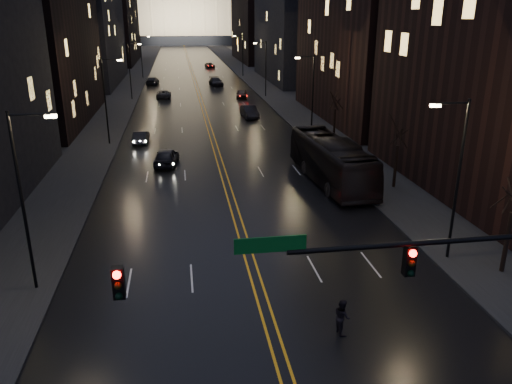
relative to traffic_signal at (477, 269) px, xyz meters
name	(u,v)px	position (x,y,z in m)	size (l,w,h in m)	color
road	(190,65)	(-5.91, 130.00, -5.09)	(20.00, 320.00, 0.02)	black
sidewalk_left	(138,65)	(-19.91, 130.00, -5.02)	(8.00, 320.00, 0.16)	black
sidewalk_right	(240,64)	(8.09, 130.00, -5.02)	(8.00, 320.00, 0.16)	black
center_line	(190,65)	(-5.91, 130.00, -5.08)	(0.62, 320.00, 0.01)	orange
building_left_mid	(27,6)	(-26.91, 54.00, 8.90)	(12.00, 30.00, 28.00)	black
building_left_far	(84,32)	(-26.91, 92.00, 4.90)	(12.00, 34.00, 20.00)	black
building_left_dist	(112,19)	(-26.91, 140.00, 6.90)	(12.00, 40.00, 24.00)	black
building_right_mid	(296,15)	(15.09, 92.00, 7.90)	(12.00, 34.00, 26.00)	black
building_right_dist	(259,22)	(15.09, 140.00, 5.90)	(12.00, 40.00, 22.00)	black
capitol	(181,6)	(-5.91, 250.00, 12.05)	(90.00, 50.00, 58.50)	black
traffic_signal	(477,269)	(0.00, 0.00, 0.00)	(17.29, 0.45, 7.00)	black
streetlamp_right_near	(456,173)	(4.91, 10.00, -0.02)	(2.13, 0.25, 9.00)	black
streetlamp_left_near	(25,194)	(-16.72, 10.00, -0.02)	(2.13, 0.25, 9.00)	black
streetlamp_right_mid	(311,92)	(4.91, 40.00, -0.02)	(2.13, 0.25, 9.00)	black
streetlamp_left_mid	(107,97)	(-16.72, 40.00, -0.02)	(2.13, 0.25, 9.00)	black
streetlamp_right_far	(265,66)	(4.91, 70.00, -0.02)	(2.13, 0.25, 9.00)	black
streetlamp_left_far	(131,68)	(-16.72, 70.00, -0.02)	(2.13, 0.25, 9.00)	black
streetlamp_right_dist	(242,53)	(4.91, 100.00, -0.02)	(2.13, 0.25, 9.00)	black
streetlamp_left_dist	(142,54)	(-16.72, 100.00, -0.02)	(2.13, 0.25, 9.00)	black
tree_right_mid	(399,132)	(7.09, 22.00, -0.58)	(2.40, 2.40, 6.65)	black
tree_right_far	(336,99)	(7.09, 38.00, -0.58)	(2.40, 2.40, 6.65)	black
bus	(331,160)	(2.59, 24.42, -3.27)	(3.08, 13.16, 3.67)	black
oncoming_car_a	(166,157)	(-10.78, 31.36, -4.30)	(1.89, 4.69, 1.60)	black
oncoming_car_b	(141,137)	(-13.61, 40.15, -4.43)	(1.43, 4.10, 1.35)	black
oncoming_car_c	(164,94)	(-11.84, 71.28, -4.43)	(2.23, 4.85, 1.35)	black
oncoming_car_d	(152,81)	(-14.41, 88.78, -4.34)	(2.14, 5.27, 1.53)	black
receding_car_a	(249,112)	(-0.16, 52.35, -4.29)	(1.72, 4.92, 1.62)	black
receding_car_b	(242,94)	(0.91, 68.95, -4.35)	(1.77, 4.40, 1.50)	black
receding_car_c	(216,82)	(-2.13, 84.98, -4.31)	(2.21, 5.44, 1.58)	black
receding_car_d	(210,65)	(-0.95, 120.65, -4.45)	(2.18, 4.72, 1.31)	black
pedestrian_b	(342,316)	(-2.96, 4.25, -4.30)	(0.79, 0.43, 1.62)	black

